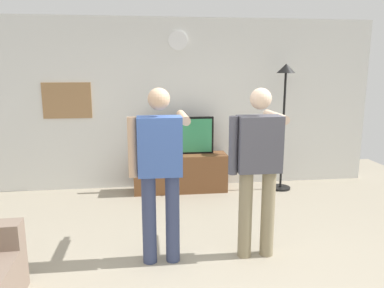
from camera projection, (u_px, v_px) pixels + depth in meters
ground_plane at (209, 281)px, 3.44m from camera, size 8.40×8.40×0.00m
back_wall at (179, 104)px, 6.03m from camera, size 6.40×0.10×2.70m
tv_stand at (180, 173)px, 5.90m from camera, size 1.46×0.43×0.60m
television at (180, 136)px, 5.83m from camera, size 1.06×0.07×0.59m
wall_clock at (178, 41)px, 5.77m from camera, size 0.30×0.03×0.30m
framed_picture at (67, 100)px, 5.75m from camera, size 0.74×0.04×0.55m
floor_lamp at (284, 101)px, 5.78m from camera, size 0.32×0.32×1.99m
person_standing_nearer_lamp at (160, 166)px, 3.61m from camera, size 0.60×0.78×1.75m
person_standing_nearer_couch at (258, 163)px, 3.73m from camera, size 0.61×0.78×1.74m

